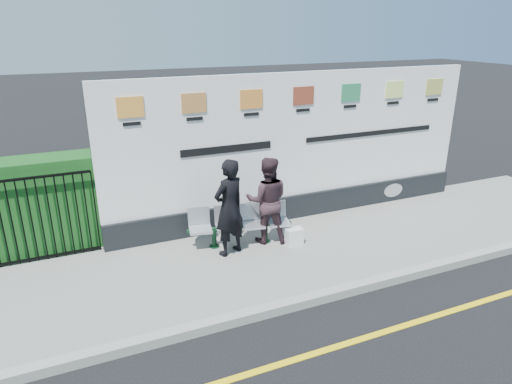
% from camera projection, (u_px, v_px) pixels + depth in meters
% --- Properties ---
extents(ground, '(80.00, 80.00, 0.00)m').
position_uv_depth(ground, '(397.00, 328.00, 6.34)').
color(ground, black).
extents(pavement, '(14.00, 3.00, 0.12)m').
position_uv_depth(pavement, '(308.00, 248.00, 8.47)').
color(pavement, gray).
rests_on(pavement, ground).
extents(kerb, '(14.00, 0.18, 0.14)m').
position_uv_depth(kerb, '(355.00, 288.00, 7.18)').
color(kerb, gray).
rests_on(kerb, ground).
extents(yellow_line, '(14.00, 0.10, 0.01)m').
position_uv_depth(yellow_line, '(397.00, 328.00, 6.34)').
color(yellow_line, yellow).
rests_on(yellow_line, ground).
extents(billboard, '(8.00, 0.30, 3.00)m').
position_uv_depth(billboard, '(299.00, 157.00, 9.35)').
color(billboard, black).
rests_on(billboard, pavement).
extents(hedge, '(2.35, 0.70, 1.70)m').
position_uv_depth(hedge, '(32.00, 206.00, 8.00)').
color(hedge, '#174D19').
rests_on(hedge, pavement).
extents(railing, '(2.05, 0.06, 1.54)m').
position_uv_depth(railing, '(32.00, 220.00, 7.64)').
color(railing, black).
rests_on(railing, pavement).
extents(bench, '(1.92, 0.84, 0.40)m').
position_uv_depth(bench, '(240.00, 234.00, 8.44)').
color(bench, '#B4B7BD').
rests_on(bench, pavement).
extents(woman_left, '(0.75, 0.63, 1.75)m').
position_uv_depth(woman_left, '(229.00, 208.00, 7.88)').
color(woman_left, black).
rests_on(woman_left, pavement).
extents(woman_right, '(0.97, 0.87, 1.64)m').
position_uv_depth(woman_right, '(267.00, 200.00, 8.36)').
color(woman_right, '#322126').
rests_on(woman_right, pavement).
extents(handbag_brown, '(0.27, 0.18, 0.20)m').
position_uv_depth(handbag_brown, '(227.00, 221.00, 8.28)').
color(handbag_brown, black).
rests_on(handbag_brown, bench).
extents(carrier_bag_white, '(0.32, 0.19, 0.32)m').
position_uv_depth(carrier_bag_white, '(294.00, 237.00, 8.44)').
color(carrier_bag_white, silver).
rests_on(carrier_bag_white, pavement).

